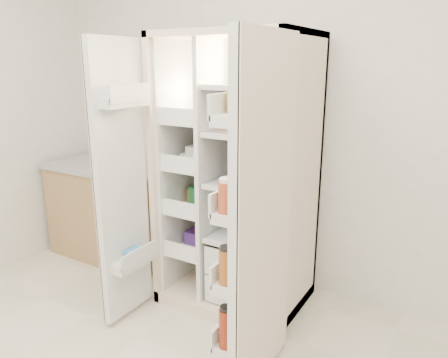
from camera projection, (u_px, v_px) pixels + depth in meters
The scene contains 5 objects.
wall_back at pixel (287, 103), 2.92m from camera, with size 4.00×0.02×2.70m, color silver.
refrigerator at pixel (243, 196), 2.87m from camera, with size 0.92×0.70×1.80m.
freezer_door at pixel (122, 185), 2.59m from camera, with size 0.15×0.40×1.72m.
fridge_door at pixel (259, 222), 2.03m from camera, with size 0.17×0.58×1.72m.
kitchen_counter at pixel (114, 210), 3.61m from camera, with size 1.10×0.59×0.80m.
Camera 1 is at (1.14, -0.76, 1.61)m, focal length 34.00 mm.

